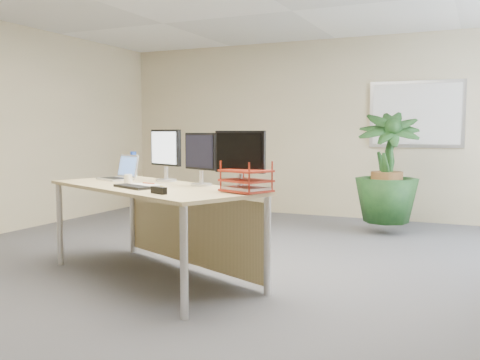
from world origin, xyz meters
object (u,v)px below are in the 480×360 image
at_px(monitor_left, 166,152).
at_px(laptop, 120,174).
at_px(floor_plant, 387,175).
at_px(desk, 164,205).
at_px(monitor_right, 201,155).

relative_size(monitor_left, laptop, 1.15).
distance_m(floor_plant, laptop, 3.41).
bearing_deg(laptop, desk, -21.66).
bearing_deg(floor_plant, monitor_left, -122.29).
bearing_deg(monitor_right, laptop, 169.00).
height_order(monitor_right, laptop, monitor_right).
bearing_deg(floor_plant, laptop, -129.33).
height_order(desk, monitor_left, monitor_left).
relative_size(desk, laptop, 5.47).
relative_size(desk, monitor_left, 4.77).
xyz_separation_m(desk, monitor_left, (-0.16, 0.30, 0.46)).
bearing_deg(monitor_left, floor_plant, 57.71).
relative_size(monitor_right, laptop, 1.08).
bearing_deg(laptop, floor_plant, 50.67).
xyz_separation_m(floor_plant, monitor_left, (-1.65, -2.60, 0.36)).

